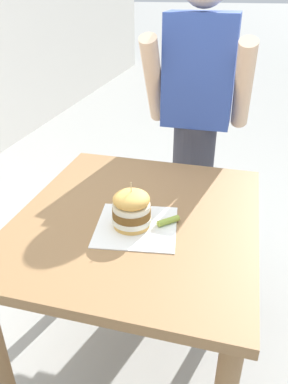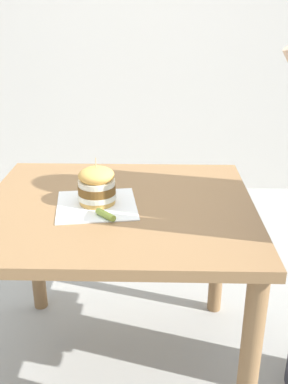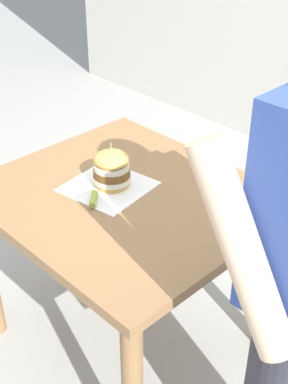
{
  "view_description": "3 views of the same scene",
  "coord_description": "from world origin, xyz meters",
  "px_view_note": "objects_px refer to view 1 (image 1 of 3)",
  "views": [
    {
      "loc": [
        0.34,
        -1.19,
        1.57
      ],
      "look_at": [
        0.0,
        0.1,
        0.83
      ],
      "focal_mm": 35.0,
      "sensor_mm": 36.0,
      "label": 1
    },
    {
      "loc": [
        1.56,
        0.14,
        1.49
      ],
      "look_at": [
        0.0,
        0.1,
        0.83
      ],
      "focal_mm": 42.0,
      "sensor_mm": 36.0,
      "label": 2
    },
    {
      "loc": [
        1.14,
        1.28,
        1.87
      ],
      "look_at": [
        0.0,
        0.1,
        0.83
      ],
      "focal_mm": 50.0,
      "sensor_mm": 36.0,
      "label": 3
    }
  ],
  "objects_px": {
    "patio_table": "(138,242)",
    "diner_across_table": "(196,126)",
    "sandwich": "(131,209)",
    "pickle_spear": "(168,221)"
  },
  "relations": [
    {
      "from": "sandwich",
      "to": "patio_table",
      "type": "bearing_deg",
      "value": 87.3
    },
    {
      "from": "patio_table",
      "to": "pickle_spear",
      "type": "distance_m",
      "value": 0.2
    },
    {
      "from": "patio_table",
      "to": "diner_across_table",
      "type": "relative_size",
      "value": 0.61
    },
    {
      "from": "patio_table",
      "to": "sandwich",
      "type": "xyz_separation_m",
      "value": [
        -0.0,
        -0.08,
        0.2
      ]
    },
    {
      "from": "patio_table",
      "to": "pickle_spear",
      "type": "bearing_deg",
      "value": -14.22
    },
    {
      "from": "patio_table",
      "to": "sandwich",
      "type": "bearing_deg",
      "value": -92.7
    },
    {
      "from": "sandwich",
      "to": "pickle_spear",
      "type": "distance_m",
      "value": 0.15
    },
    {
      "from": "patio_table",
      "to": "diner_across_table",
      "type": "distance_m",
      "value": 0.85
    },
    {
      "from": "sandwich",
      "to": "pickle_spear",
      "type": "height_order",
      "value": "sandwich"
    },
    {
      "from": "sandwich",
      "to": "pickle_spear",
      "type": "bearing_deg",
      "value": 18.61
    }
  ]
}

